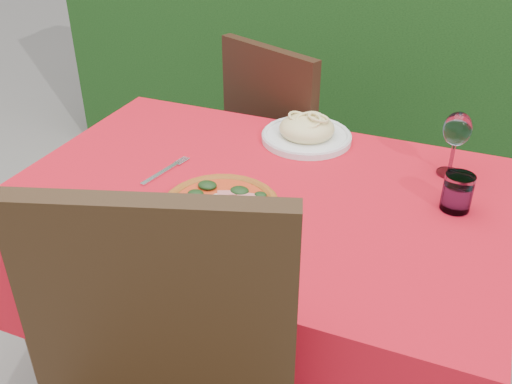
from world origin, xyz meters
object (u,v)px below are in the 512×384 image
at_px(chair_far, 287,146).
at_px(pizza_plate, 221,209).
at_px(pasta_plate, 307,132).
at_px(wine_glass, 457,132).
at_px(fork, 161,173).
at_px(water_glass, 457,194).

height_order(chair_far, pizza_plate, chair_far).
height_order(chair_far, pasta_plate, chair_far).
bearing_deg(wine_glass, pizza_plate, -137.85).
bearing_deg(wine_glass, pasta_plate, 172.90).
bearing_deg(fork, water_glass, 20.32).
bearing_deg(water_glass, pizza_plate, -153.33).
relative_size(pizza_plate, pasta_plate, 1.13).
distance_m(chair_far, fork, 0.73).
relative_size(water_glass, wine_glass, 0.52).
relative_size(chair_far, wine_glass, 5.23).
xyz_separation_m(chair_far, pasta_plate, (0.18, -0.34, 0.24)).
height_order(chair_far, water_glass, chair_far).
bearing_deg(pasta_plate, pizza_plate, -96.51).
distance_m(chair_far, water_glass, 0.88).
height_order(pasta_plate, fork, pasta_plate).
bearing_deg(wine_glass, fork, -157.40).
relative_size(chair_far, water_glass, 9.98).
relative_size(chair_far, pasta_plate, 3.48).
height_order(pasta_plate, wine_glass, wine_glass).
xyz_separation_m(water_glass, fork, (-0.75, -0.12, -0.04)).
distance_m(pizza_plate, water_glass, 0.57).
bearing_deg(pasta_plate, chair_far, 117.76).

